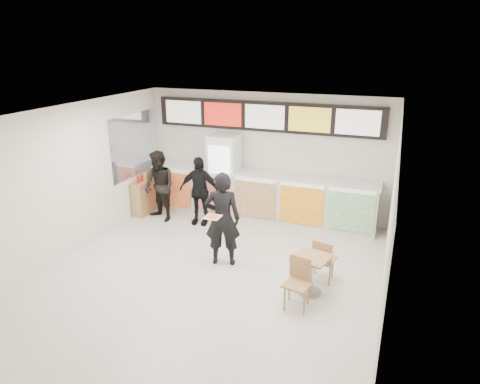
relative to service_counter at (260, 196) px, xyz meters
The scene contains 15 objects.
floor 3.15m from the service_counter, 90.00° to the right, with size 7.00×7.00×0.00m, color beige.
ceiling 3.93m from the service_counter, 90.00° to the right, with size 7.00×7.00×0.00m, color white.
wall_back 1.01m from the service_counter, 90.00° to the left, with size 6.00×6.00×0.00m, color silver.
wall_left 4.41m from the service_counter, 134.13° to the right, with size 7.00×7.00×0.00m, color silver.
wall_right 4.41m from the service_counter, 45.87° to the right, with size 7.00×7.00×0.00m, color silver.
service_counter is the anchor object (origin of this frame).
menu_board 1.90m from the service_counter, 90.00° to the left, with size 5.50×0.14×0.70m.
drinks_fridge 1.03m from the service_counter, behind, with size 0.70×0.67×2.00m.
mirror_panel 3.28m from the service_counter, 167.87° to the right, with size 0.01×2.00×1.50m, color #B2B7BF.
customer_main 2.44m from the service_counter, 89.43° to the right, with size 0.68×0.45×1.86m, color black.
customer_left 2.42m from the service_counter, 157.06° to the right, with size 0.83×0.65×1.70m, color black.
customer_mid 1.50m from the service_counter, 147.26° to the right, with size 0.96×0.40×1.64m, color black.
pizza_slice 2.93m from the service_counter, 89.52° to the right, with size 0.36×0.36×0.02m.
cafe_table 3.42m from the service_counter, 57.47° to the right, with size 0.72×1.48×0.83m.
condiment_ledge 2.91m from the service_counter, 165.85° to the right, with size 0.31×0.77×1.02m.
Camera 1 is at (2.93, -6.22, 4.11)m, focal length 32.00 mm.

